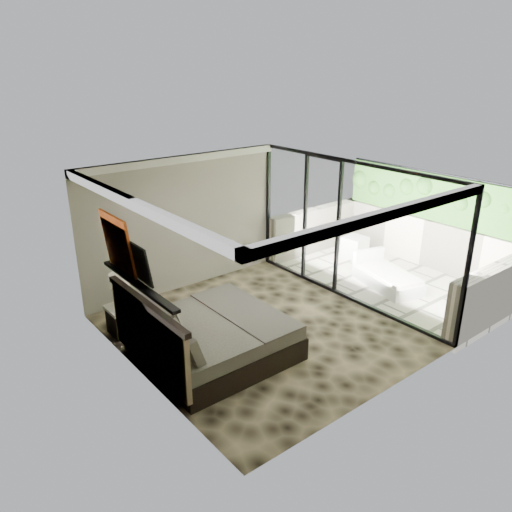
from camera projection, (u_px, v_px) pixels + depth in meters
floor at (260, 331)px, 8.93m from camera, size 5.00×5.00×0.00m
ceiling at (260, 177)px, 7.92m from camera, size 4.50×5.00×0.02m
back_wall at (184, 224)px, 10.24m from camera, size 4.50×0.02×2.80m
left_wall at (138, 294)px, 7.12m from camera, size 0.02×5.00×2.80m
glass_wall at (349, 232)px, 9.73m from camera, size 0.08×5.00×2.80m
terrace_slab at (390, 281)px, 11.13m from camera, size 3.00×5.00×0.12m
parapet_far at (429, 242)px, 11.69m from camera, size 0.30×5.00×1.10m
foliage_hedge at (435, 197)px, 11.29m from camera, size 0.36×4.60×1.10m
picture_ledge at (138, 285)px, 7.19m from camera, size 0.12×2.20×0.05m
bed at (208, 337)px, 8.01m from camera, size 2.28×2.21×1.26m
nightstand at (124, 320)px, 8.80m from camera, size 0.66×0.66×0.51m
table_lamp at (120, 286)px, 8.56m from camera, size 0.34×0.34×0.62m
abstract_canvas at (117, 243)px, 7.43m from camera, size 0.13×0.90×0.90m
framed_print at (141, 264)px, 7.06m from camera, size 0.11×0.50×0.60m
ottoman at (355, 247)px, 12.26m from camera, size 0.55×0.55×0.51m
lounger at (386, 277)px, 10.70m from camera, size 1.14×1.69×0.60m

